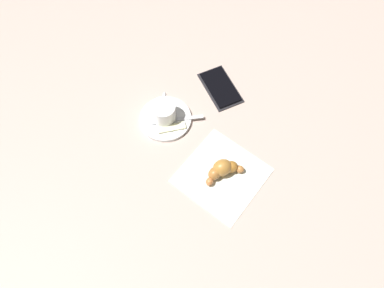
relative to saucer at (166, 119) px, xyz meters
name	(u,v)px	position (x,y,z in m)	size (l,w,h in m)	color
ground_plane	(188,153)	(-0.10, 0.04, -0.01)	(1.80, 1.80, 0.00)	#B49D91
saucer	(166,119)	(0.00, 0.00, 0.00)	(0.13, 0.13, 0.01)	white
espresso_cup	(164,111)	(0.00, 0.00, 0.03)	(0.06, 0.08, 0.05)	white
teaspoon	(167,120)	(-0.01, 0.00, 0.01)	(0.11, 0.10, 0.01)	silver
sugar_packet	(172,128)	(-0.03, 0.01, 0.01)	(0.07, 0.02, 0.01)	beige
napkin	(221,177)	(-0.20, 0.04, 0.00)	(0.18, 0.18, 0.00)	silver
croissant	(223,169)	(-0.20, 0.03, 0.02)	(0.07, 0.09, 0.04)	#B7733A
cell_phone	(220,87)	(-0.05, -0.16, 0.00)	(0.15, 0.13, 0.01)	black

